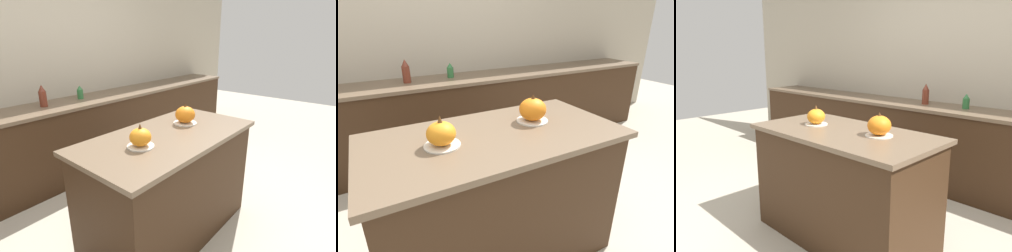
% 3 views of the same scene
% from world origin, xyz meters
% --- Properties ---
extents(ground_plane, '(12.00, 12.00, 0.00)m').
position_xyz_m(ground_plane, '(0.00, 0.00, 0.00)').
color(ground_plane, '#BCB29E').
extents(wall_back, '(8.00, 0.06, 2.50)m').
position_xyz_m(wall_back, '(0.00, 1.88, 1.25)').
color(wall_back, '#B2A893').
rests_on(wall_back, ground_plane).
extents(kitchen_island, '(1.49, 0.76, 0.91)m').
position_xyz_m(kitchen_island, '(0.00, 0.00, 0.46)').
color(kitchen_island, '#382314').
rests_on(kitchen_island, ground_plane).
extents(back_counter, '(6.00, 0.60, 0.91)m').
position_xyz_m(back_counter, '(0.00, 1.55, 0.46)').
color(back_counter, '#382314').
rests_on(back_counter, ground_plane).
extents(pumpkin_cake_left, '(0.19, 0.19, 0.17)m').
position_xyz_m(pumpkin_cake_left, '(-0.32, -0.01, 0.98)').
color(pumpkin_cake_left, silver).
rests_on(pumpkin_cake_left, kitchen_island).
extents(pumpkin_cake_right, '(0.20, 0.20, 0.18)m').
position_xyz_m(pumpkin_cake_right, '(0.30, 0.07, 0.98)').
color(pumpkin_cake_right, silver).
rests_on(pumpkin_cake_right, kitchen_island).
extents(bottle_tall, '(0.08, 0.08, 0.24)m').
position_xyz_m(bottle_tall, '(-0.23, 1.57, 1.03)').
color(bottle_tall, maroon).
rests_on(bottle_tall, back_counter).
extents(bottle_short, '(0.07, 0.07, 0.16)m').
position_xyz_m(bottle_short, '(0.24, 1.61, 0.99)').
color(bottle_short, '#2D6B38').
rests_on(bottle_short, back_counter).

